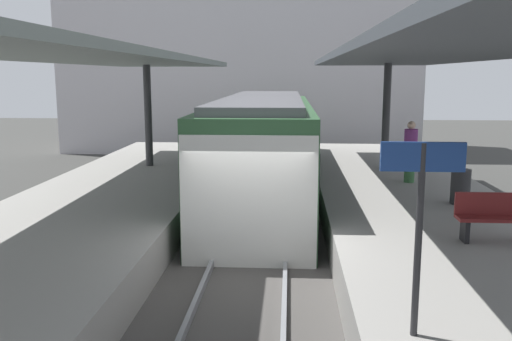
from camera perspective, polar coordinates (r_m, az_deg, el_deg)
name	(u,v)px	position (r m, az deg, el deg)	size (l,w,h in m)	color
ground_plane	(247,285)	(10.60, -0.95, -11.82)	(80.00, 80.00, 0.00)	#383835
platform_left	(49,256)	(11.36, -20.65, -8.29)	(4.40, 28.00, 1.00)	gray
platform_right	(453,264)	(10.83, 19.79, -9.13)	(4.40, 28.00, 1.00)	gray
track_ballast	(247,280)	(10.57, -0.96, -11.31)	(3.20, 28.00, 0.20)	#423F3D
rail_near_side	(209,271)	(10.58, -4.91, -10.33)	(0.08, 28.00, 0.14)	slate
rail_far_side	(285,272)	(10.48, 3.04, -10.52)	(0.08, 28.00, 0.14)	slate
commuter_train	(264,150)	(16.42, 0.79, 2.19)	(2.78, 12.05, 3.10)	#2D5633
canopy_left	(67,57)	(12.13, -19.02, 11.08)	(4.18, 21.00, 3.41)	#333335
canopy_right	(444,54)	(11.63, 18.97, 11.35)	(4.18, 21.00, 3.45)	#333335
platform_bench	(496,216)	(10.63, 23.66, -4.32)	(1.40, 0.41, 0.86)	black
platform_sign	(421,196)	(6.24, 16.72, -2.50)	(0.90, 0.08, 2.21)	#262628
litter_bin	(460,187)	(13.44, 20.45, -1.57)	(0.44, 0.44, 0.80)	#2D2D30
passenger_near_bench	(410,151)	(15.63, 15.72, 1.99)	(0.36, 0.36, 1.69)	#386B3D
station_building_backdrop	(242,45)	(29.98, -1.49, 12.86)	(18.00, 6.00, 11.00)	#B7B2B7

